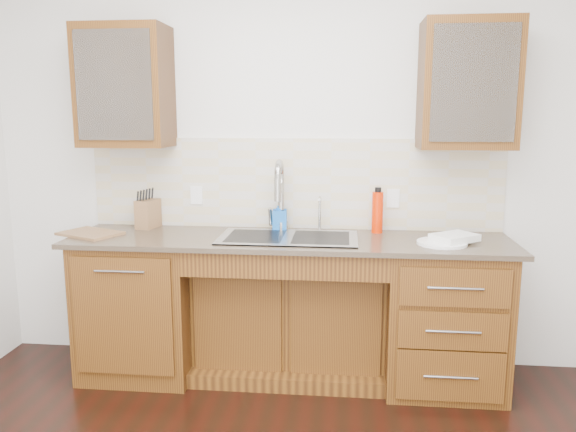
# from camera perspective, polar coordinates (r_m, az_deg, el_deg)

# --- Properties ---
(wall_back) EXTENTS (4.00, 0.10, 2.70)m
(wall_back) POSITION_cam_1_polar(r_m,az_deg,el_deg) (3.74, 0.63, 5.62)
(wall_back) COLOR silver
(wall_back) RESTS_ON ground
(base_cabinet_left) EXTENTS (0.70, 0.62, 0.88)m
(base_cabinet_left) POSITION_cam_1_polar(r_m,az_deg,el_deg) (3.79, -14.54, -8.73)
(base_cabinet_left) COLOR #593014
(base_cabinet_left) RESTS_ON ground
(base_cabinet_center) EXTENTS (1.20, 0.44, 0.70)m
(base_cabinet_center) POSITION_cam_1_polar(r_m,az_deg,el_deg) (3.70, 0.21, -10.38)
(base_cabinet_center) COLOR #593014
(base_cabinet_center) RESTS_ON ground
(base_cabinet_right) EXTENTS (0.70, 0.62, 0.88)m
(base_cabinet_right) POSITION_cam_1_polar(r_m,az_deg,el_deg) (3.62, 15.45, -9.72)
(base_cabinet_right) COLOR #593014
(base_cabinet_right) RESTS_ON ground
(countertop) EXTENTS (2.70, 0.65, 0.03)m
(countertop) POSITION_cam_1_polar(r_m,az_deg,el_deg) (3.44, 0.04, -2.47)
(countertop) COLOR #84705B
(countertop) RESTS_ON base_cabinet_left
(backsplash) EXTENTS (2.70, 0.02, 0.59)m
(backsplash) POSITION_cam_1_polar(r_m,az_deg,el_deg) (3.69, 0.54, 3.30)
(backsplash) COLOR beige
(backsplash) RESTS_ON wall_back
(sink) EXTENTS (0.84, 0.46, 0.19)m
(sink) POSITION_cam_1_polar(r_m,az_deg,el_deg) (3.44, 0.02, -3.66)
(sink) COLOR #9E9EA5
(sink) RESTS_ON countertop
(faucet) EXTENTS (0.04, 0.04, 0.40)m
(faucet) POSITION_cam_1_polar(r_m,az_deg,el_deg) (3.62, -0.71, 1.63)
(faucet) COLOR #999993
(faucet) RESTS_ON countertop
(filter_tap) EXTENTS (0.02, 0.02, 0.24)m
(filter_tap) POSITION_cam_1_polar(r_m,az_deg,el_deg) (3.62, 3.24, 0.34)
(filter_tap) COLOR #999993
(filter_tap) RESTS_ON countertop
(upper_cabinet_left) EXTENTS (0.55, 0.34, 0.75)m
(upper_cabinet_left) POSITION_cam_1_polar(r_m,az_deg,el_deg) (3.76, -16.22, 12.49)
(upper_cabinet_left) COLOR #593014
(upper_cabinet_left) RESTS_ON wall_back
(upper_cabinet_right) EXTENTS (0.55, 0.34, 0.75)m
(upper_cabinet_right) POSITION_cam_1_polar(r_m,az_deg,el_deg) (3.57, 17.78, 12.56)
(upper_cabinet_right) COLOR #593014
(upper_cabinet_right) RESTS_ON wall_back
(outlet_left) EXTENTS (0.08, 0.01, 0.12)m
(outlet_left) POSITION_cam_1_polar(r_m,az_deg,el_deg) (3.81, -9.27, 2.09)
(outlet_left) COLOR white
(outlet_left) RESTS_ON backsplash
(outlet_right) EXTENTS (0.08, 0.01, 0.12)m
(outlet_right) POSITION_cam_1_polar(r_m,az_deg,el_deg) (3.69, 10.63, 1.79)
(outlet_right) COLOR white
(outlet_right) RESTS_ON backsplash
(soap_bottle) EXTENTS (0.10, 0.10, 0.20)m
(soap_bottle) POSITION_cam_1_polar(r_m,az_deg,el_deg) (3.63, -0.85, 0.09)
(soap_bottle) COLOR blue
(soap_bottle) RESTS_ON countertop
(water_bottle) EXTENTS (0.07, 0.07, 0.26)m
(water_bottle) POSITION_cam_1_polar(r_m,az_deg,el_deg) (3.61, 9.07, 0.36)
(water_bottle) COLOR red
(water_bottle) RESTS_ON countertop
(plate) EXTENTS (0.36, 0.36, 0.02)m
(plate) POSITION_cam_1_polar(r_m,az_deg,el_deg) (3.38, 15.36, -2.65)
(plate) COLOR white
(plate) RESTS_ON countertop
(dish_towel) EXTENTS (0.31, 0.29, 0.04)m
(dish_towel) POSITION_cam_1_polar(r_m,az_deg,el_deg) (3.43, 16.56, -2.10)
(dish_towel) COLOR white
(dish_towel) RESTS_ON plate
(knife_block) EXTENTS (0.14, 0.19, 0.19)m
(knife_block) POSITION_cam_1_polar(r_m,az_deg,el_deg) (3.84, -14.03, 0.23)
(knife_block) COLOR olive
(knife_block) RESTS_ON countertop
(cutting_board) EXTENTS (0.43, 0.38, 0.02)m
(cutting_board) POSITION_cam_1_polar(r_m,az_deg,el_deg) (3.74, -19.45, -1.67)
(cutting_board) COLOR #8E6245
(cutting_board) RESTS_ON countertop
(cup_left_a) EXTENTS (0.14, 0.14, 0.11)m
(cup_left_a) POSITION_cam_1_polar(r_m,az_deg,el_deg) (3.81, -18.20, 11.64)
(cup_left_a) COLOR white
(cup_left_a) RESTS_ON upper_cabinet_left
(cup_left_b) EXTENTS (0.11, 0.11, 0.09)m
(cup_left_b) POSITION_cam_1_polar(r_m,az_deg,el_deg) (3.72, -14.71, 11.71)
(cup_left_b) COLOR white
(cup_left_b) RESTS_ON upper_cabinet_left
(cup_right_a) EXTENTS (0.17, 0.17, 0.10)m
(cup_right_a) POSITION_cam_1_polar(r_m,az_deg,el_deg) (3.55, 16.74, 11.84)
(cup_right_a) COLOR white
(cup_right_a) RESTS_ON upper_cabinet_right
(cup_right_b) EXTENTS (0.11, 0.11, 0.09)m
(cup_right_b) POSITION_cam_1_polar(r_m,az_deg,el_deg) (3.59, 19.56, 11.56)
(cup_right_b) COLOR silver
(cup_right_b) RESTS_ON upper_cabinet_right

